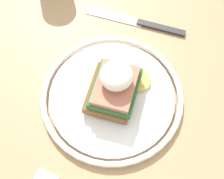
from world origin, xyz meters
TOP-DOWN VIEW (x-y plane):
  - ground_plane at (0.00, 0.00)m, footprint 6.00×6.00m
  - dining_table at (0.00, 0.00)m, footprint 0.81×0.71m
  - plate at (0.01, 0.01)m, footprint 0.24×0.24m
  - sandwich at (0.01, 0.00)m, footprint 0.11×0.10m
  - knife at (0.18, -0.01)m, footprint 0.02×0.20m

SIDE VIEW (x-z plane):
  - ground_plane at x=0.00m, z-range 0.00..0.00m
  - dining_table at x=0.00m, z-range 0.23..0.95m
  - knife at x=0.18m, z-range 0.72..0.73m
  - plate at x=0.01m, z-range 0.72..0.74m
  - sandwich at x=0.01m, z-range 0.73..0.81m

